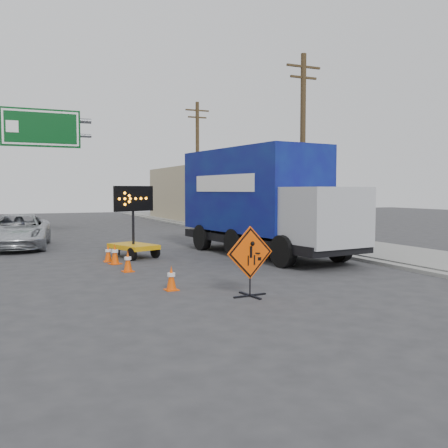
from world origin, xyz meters
TOP-DOWN VIEW (x-y plane):
  - ground at (0.00, 0.00)m, footprint 100.00×100.00m
  - curb_right at (7.20, 15.00)m, footprint 0.40×60.00m
  - sidewalk_right at (9.50, 15.00)m, footprint 4.00×60.00m
  - building_right_far at (13.00, 30.00)m, footprint 10.00×14.00m
  - highway_gantry at (-4.43, 17.96)m, footprint 6.18×0.38m
  - utility_pole_near at (8.00, 10.00)m, footprint 1.80×0.26m
  - utility_pole_far at (8.00, 24.00)m, footprint 1.80×0.26m
  - construction_sign at (0.55, 0.73)m, footprint 1.32×0.94m
  - arrow_board at (-0.40, 8.94)m, footprint 1.80×2.26m
  - pickup_truck at (-4.44, 14.17)m, footprint 3.26×5.85m
  - box_truck at (4.57, 7.60)m, footprint 3.74×9.35m
  - cone_a at (-1.01, 2.25)m, footprint 0.35×0.35m
  - cone_b at (-1.37, 5.67)m, footprint 0.38×0.38m
  - cone_c at (-1.42, 7.52)m, footprint 0.48×0.48m
  - cone_d at (-1.53, 8.21)m, footprint 0.35×0.35m

SIDE VIEW (x-z plane):
  - ground at x=0.00m, z-range 0.00..0.00m
  - curb_right at x=7.20m, z-range 0.00..0.12m
  - sidewalk_right at x=9.50m, z-range 0.00..0.15m
  - cone_d at x=-1.53m, z-range 0.00..0.65m
  - cone_a at x=-1.01m, z-range 0.00..0.66m
  - cone_b at x=-1.37m, z-range 0.00..0.69m
  - cone_c at x=-1.42m, z-range 0.00..0.74m
  - arrow_board at x=-0.40m, z-range -0.77..2.03m
  - pickup_truck at x=-4.44m, z-range 0.00..1.55m
  - construction_sign at x=0.55m, z-range 0.05..1.80m
  - box_truck at x=4.57m, z-range -0.20..4.11m
  - building_right_far at x=13.00m, z-range 0.00..4.60m
  - utility_pole_near at x=8.00m, z-range 0.18..9.18m
  - utility_pole_far at x=8.00m, z-range 0.18..9.18m
  - highway_gantry at x=-4.43m, z-range 1.62..8.52m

